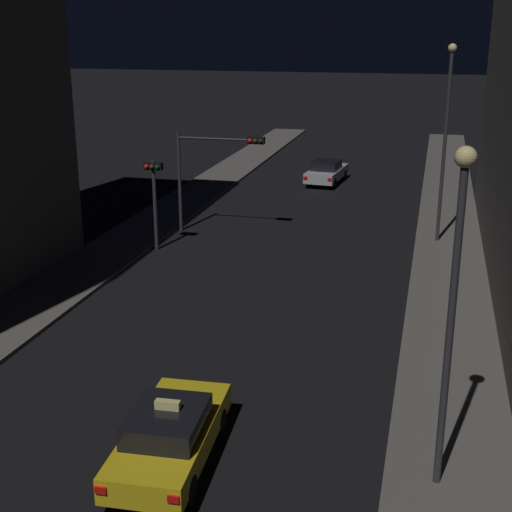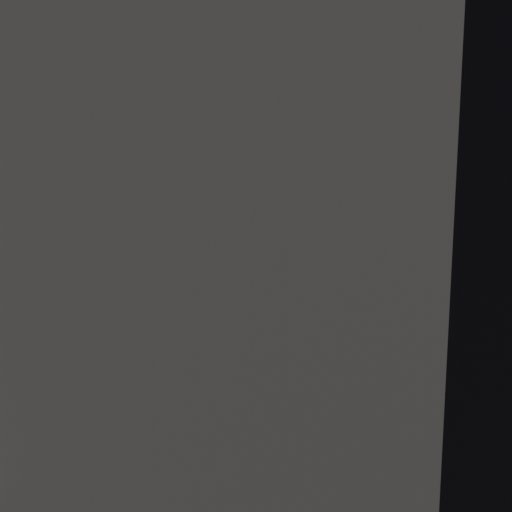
# 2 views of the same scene
# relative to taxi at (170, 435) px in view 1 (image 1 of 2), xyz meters

# --- Properties ---
(sidewalk_left) EXTENTS (2.94, 66.26, 0.13)m
(sidewalk_left) POSITION_rel_taxi_xyz_m (-8.07, 20.19, -0.67)
(sidewalk_left) COLOR #5B5651
(sidewalk_left) RESTS_ON ground_plane
(sidewalk_right) EXTENTS (2.94, 66.26, 0.13)m
(sidewalk_right) POSITION_rel_taxi_xyz_m (6.21, 20.19, -0.67)
(sidewalk_right) COLOR #5B5651
(sidewalk_right) RESTS_ON ground_plane
(taxi) EXTENTS (2.05, 4.54, 1.62)m
(taxi) POSITION_rel_taxi_xyz_m (0.00, 0.00, 0.00)
(taxi) COLOR yellow
(taxi) RESTS_ON ground_plane
(far_car) EXTENTS (2.22, 4.60, 1.42)m
(far_car) POSITION_rel_taxi_xyz_m (-1.19, 30.84, -0.00)
(far_car) COLOR #B7B7BC
(far_car) RESTS_ON ground_plane
(traffic_light_overhead) EXTENTS (4.22, 0.42, 4.75)m
(traffic_light_overhead) POSITION_rel_taxi_xyz_m (-4.67, 18.34, 2.75)
(traffic_light_overhead) COLOR #2D2D33
(traffic_light_overhead) RESTS_ON ground_plane
(traffic_light_left_kerb) EXTENTS (0.80, 0.42, 3.98)m
(traffic_light_left_kerb) POSITION_rel_taxi_xyz_m (-6.35, 15.16, 2.10)
(traffic_light_left_kerb) COLOR #2D2D33
(traffic_light_left_kerb) RESTS_ON ground_plane
(street_lamp_near_block) EXTENTS (0.42, 0.42, 7.25)m
(street_lamp_near_block) POSITION_rel_taxi_xyz_m (5.87, 0.58, 3.90)
(street_lamp_near_block) COLOR #2D2D33
(street_lamp_near_block) RESTS_ON sidewalk_right
(street_lamp_far_block) EXTENTS (0.37, 0.37, 8.63)m
(street_lamp_far_block) POSITION_rel_taxi_xyz_m (5.70, 19.23, 4.38)
(street_lamp_far_block) COLOR #2D2D33
(street_lamp_far_block) RESTS_ON sidewalk_right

